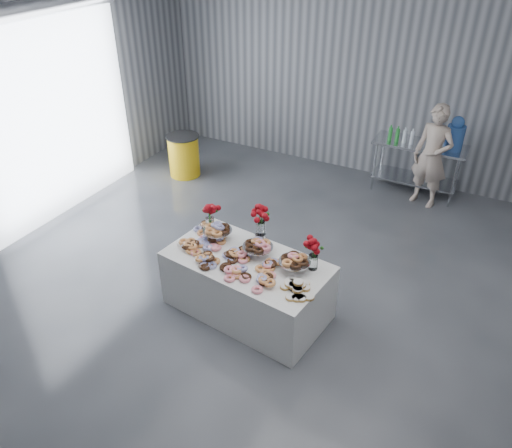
{
  "coord_description": "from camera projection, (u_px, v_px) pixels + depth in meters",
  "views": [
    {
      "loc": [
        2.11,
        -3.96,
        4.19
      ],
      "look_at": [
        -0.26,
        0.53,
        0.97
      ],
      "focal_mm": 35.0,
      "sensor_mm": 36.0,
      "label": 1
    }
  ],
  "objects": [
    {
      "name": "display_table",
      "position": [
        247.0,
        285.0,
        5.96
      ],
      "size": [
        2.01,
        1.23,
        0.75
      ],
      "primitive_type": "cube",
      "rotation": [
        0.0,
        0.0,
        -0.13
      ],
      "color": "white",
      "rests_on": "ground"
    },
    {
      "name": "ground",
      "position": [
        254.0,
        318.0,
        6.03
      ],
      "size": [
        9.0,
        9.0,
        0.0
      ],
      "primitive_type": "plane",
      "color": "#35373C",
      "rests_on": "ground"
    },
    {
      "name": "cake_stand_mid",
      "position": [
        258.0,
        245.0,
        5.77
      ],
      "size": [
        0.36,
        0.36,
        0.17
      ],
      "color": "silver",
      "rests_on": "display_table"
    },
    {
      "name": "trash_barrel",
      "position": [
        184.0,
        155.0,
        9.08
      ],
      "size": [
        0.6,
        0.6,
        0.76
      ],
      "rotation": [
        0.0,
        0.0,
        0.1
      ],
      "color": "yellow",
      "rests_on": "ground"
    },
    {
      "name": "bouquet_right",
      "position": [
        314.0,
        247.0,
        5.47
      ],
      "size": [
        0.26,
        0.26,
        0.42
      ],
      "color": "white",
      "rests_on": "display_table"
    },
    {
      "name": "cake_stand_left",
      "position": [
        217.0,
        229.0,
        6.06
      ],
      "size": [
        0.36,
        0.36,
        0.17
      ],
      "color": "silver",
      "rests_on": "display_table"
    },
    {
      "name": "drink_bottles",
      "position": [
        401.0,
        134.0,
        8.22
      ],
      "size": [
        0.54,
        0.08,
        0.27
      ],
      "primitive_type": null,
      "color": "#268C33",
      "rests_on": "prep_table"
    },
    {
      "name": "bouquet_left",
      "position": [
        209.0,
        210.0,
        6.14
      ],
      "size": [
        0.26,
        0.26,
        0.42
      ],
      "color": "white",
      "rests_on": "display_table"
    },
    {
      "name": "room_walls",
      "position": [
        232.0,
        99.0,
        4.78
      ],
      "size": [
        8.04,
        9.04,
        4.02
      ],
      "color": "gray",
      "rests_on": "ground"
    },
    {
      "name": "prep_table",
      "position": [
        418.0,
        159.0,
        8.39
      ],
      "size": [
        1.5,
        0.6,
        0.9
      ],
      "color": "silver",
      "rests_on": "ground"
    },
    {
      "name": "donut_mounds",
      "position": [
        245.0,
        259.0,
        5.7
      ],
      "size": [
        1.89,
        1.02,
        0.09
      ],
      "primitive_type": null,
      "rotation": [
        0.0,
        0.0,
        -0.13
      ],
      "color": "#DA874F",
      "rests_on": "display_table"
    },
    {
      "name": "water_jug",
      "position": [
        455.0,
        135.0,
        7.91
      ],
      "size": [
        0.28,
        0.28,
        0.55
      ],
      "color": "#3C74CF",
      "rests_on": "prep_table"
    },
    {
      "name": "cake_stand_right",
      "position": [
        295.0,
        260.0,
        5.52
      ],
      "size": [
        0.36,
        0.36,
        0.17
      ],
      "color": "silver",
      "rests_on": "display_table"
    },
    {
      "name": "person",
      "position": [
        432.0,
        156.0,
        7.94
      ],
      "size": [
        0.7,
        0.56,
        1.69
      ],
      "primitive_type": "imported",
      "rotation": [
        0.0,
        0.0,
        -0.28
      ],
      "color": "#CC8C93",
      "rests_on": "ground"
    },
    {
      "name": "bouquet_center",
      "position": [
        261.0,
        218.0,
        5.82
      ],
      "size": [
        0.26,
        0.26,
        0.57
      ],
      "color": "silver",
      "rests_on": "display_table"
    },
    {
      "name": "danish_pile",
      "position": [
        296.0,
        287.0,
        5.26
      ],
      "size": [
        0.48,
        0.48,
        0.11
      ],
      "primitive_type": null,
      "color": "silver",
      "rests_on": "display_table"
    }
  ]
}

